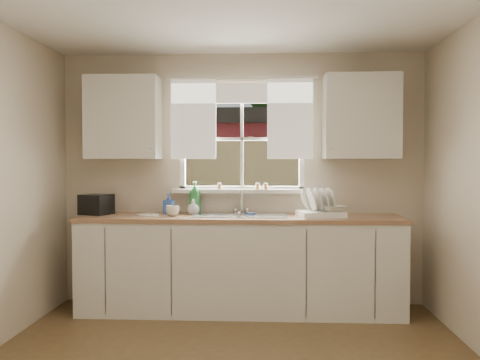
{
  "coord_description": "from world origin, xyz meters",
  "views": [
    {
      "loc": [
        0.24,
        -3.09,
        1.42
      ],
      "look_at": [
        0.0,
        1.65,
        1.25
      ],
      "focal_mm": 38.0,
      "sensor_mm": 36.0,
      "label": 1
    }
  ],
  "objects_px": {
    "black_appliance": "(96,204)",
    "dish_rack": "(320,209)",
    "cup": "(172,211)",
    "soap_bottle_a": "(195,197)"
  },
  "relations": [
    {
      "from": "cup",
      "to": "black_appliance",
      "type": "relative_size",
      "value": 0.48
    },
    {
      "from": "cup",
      "to": "soap_bottle_a",
      "type": "bearing_deg",
      "value": 79.84
    },
    {
      "from": "dish_rack",
      "to": "cup",
      "type": "xyz_separation_m",
      "value": [
        -1.38,
        -0.0,
        -0.03
      ]
    },
    {
      "from": "soap_bottle_a",
      "to": "cup",
      "type": "distance_m",
      "value": 0.33
    },
    {
      "from": "black_appliance",
      "to": "dish_rack",
      "type": "bearing_deg",
      "value": 18.31
    },
    {
      "from": "black_appliance",
      "to": "soap_bottle_a",
      "type": "bearing_deg",
      "value": 30.1
    },
    {
      "from": "dish_rack",
      "to": "soap_bottle_a",
      "type": "xyz_separation_m",
      "value": [
        -1.21,
        0.25,
        0.08
      ]
    },
    {
      "from": "cup",
      "to": "black_appliance",
      "type": "height_order",
      "value": "black_appliance"
    },
    {
      "from": "soap_bottle_a",
      "to": "cup",
      "type": "bearing_deg",
      "value": -145.71
    },
    {
      "from": "dish_rack",
      "to": "cup",
      "type": "relative_size",
      "value": 3.61
    }
  ]
}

